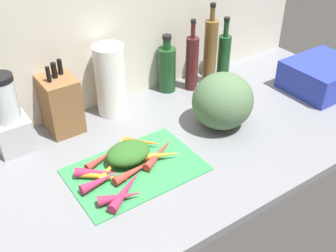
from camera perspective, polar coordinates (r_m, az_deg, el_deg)
ground_plane at (r=147.88cm, az=3.32°, el=-1.64°), size 170.00×80.00×3.00cm
wall_back at (r=161.46cm, az=-4.85°, el=14.23°), size 170.00×3.00×60.00cm
cutting_board at (r=131.26cm, az=-4.59°, el=-6.08°), size 41.95×27.97×0.80cm
carrot_0 at (r=130.46cm, az=-8.13°, el=-5.81°), size 12.00×9.15×2.17cm
carrot_1 at (r=121.67cm, az=-5.91°, el=-8.86°), size 16.50×12.30×3.09cm
carrot_2 at (r=128.09cm, az=-4.66°, el=-6.22°), size 16.03×5.07×2.81cm
carrot_3 at (r=125.36cm, az=-9.60°, el=-7.67°), size 12.71×4.01×3.12cm
carrot_4 at (r=134.59cm, az=-1.22°, el=-3.76°), size 16.80×10.88×2.84cm
carrot_5 at (r=127.25cm, az=-8.90°, el=-7.06°), size 13.03×12.93×2.35cm
carrot_6 at (r=132.80cm, az=-1.90°, el=-4.20°), size 17.30×10.43×3.53cm
carrot_7 at (r=137.84cm, az=-7.01°, el=-2.88°), size 11.19×10.77×3.30cm
carrot_8 at (r=128.51cm, az=-10.00°, el=-6.44°), size 12.72×10.20×3.23cm
carrot_9 at (r=119.62cm, az=-6.69°, el=-9.86°), size 13.48×7.02×3.08cm
carrot_10 at (r=134.37cm, az=-9.17°, el=-4.43°), size 13.72×6.07×2.56cm
carrot_11 at (r=139.72cm, az=-3.51°, el=-2.29°), size 11.12×11.19×2.48cm
carrot_greens_pile at (r=132.23cm, az=-5.61°, el=-3.80°), size 14.85×11.42×6.28cm
winter_squash at (r=147.61cm, az=7.69°, el=3.51°), size 22.62×21.67×20.67cm
knife_block at (r=149.84cm, az=-14.93°, el=3.13°), size 11.61×15.36×26.06cm
blender_appliance at (r=143.00cm, az=-21.39°, el=0.91°), size 11.19×11.19×27.96cm
paper_towel_roll at (r=153.88cm, az=-8.06°, el=6.33°), size 11.38×11.38×27.61cm
bottle_0 at (r=169.98cm, az=-0.16°, el=8.13°), size 7.42×7.42×24.56cm
bottle_1 at (r=170.59cm, az=3.38°, el=8.90°), size 5.28×5.28×30.47cm
bottle_2 at (r=174.97cm, az=5.94°, el=10.37°), size 5.53×5.53×35.19cm
bottle_3 at (r=181.00cm, az=7.86°, el=9.74°), size 5.48×5.48×28.00cm
dish_rack at (r=184.73cm, az=20.81°, el=6.62°), size 29.17×25.03×12.06cm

